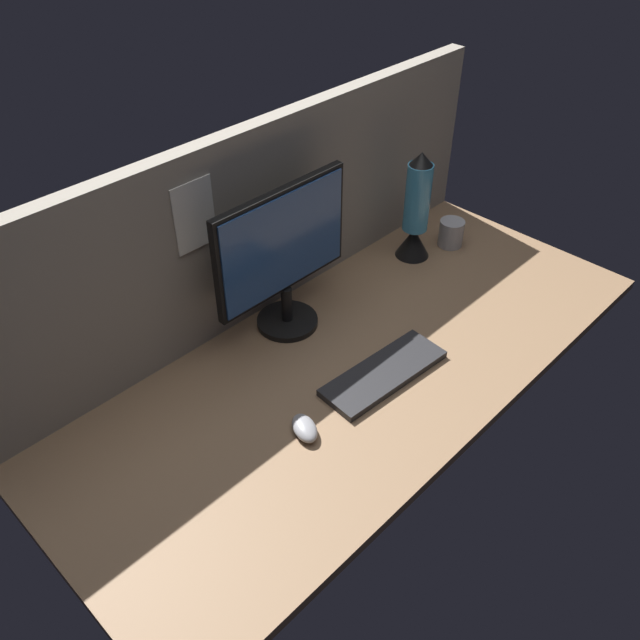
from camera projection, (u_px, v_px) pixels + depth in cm
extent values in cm
cube|color=#8C6B4C|center=(355.00, 362.00, 185.47)|extent=(180.00, 80.00, 3.00)
cube|color=gray|center=(260.00, 220.00, 186.76)|extent=(180.00, 5.00, 57.13)
cube|color=white|center=(194.00, 216.00, 164.48)|extent=(12.01, 0.40, 18.55)
cylinder|color=black|center=(287.00, 321.00, 195.65)|extent=(18.00, 18.00, 1.80)
cylinder|color=black|center=(287.00, 304.00, 191.60)|extent=(3.20, 3.20, 11.00)
cube|color=black|center=(282.00, 241.00, 178.88)|extent=(45.53, 2.40, 30.96)
cube|color=#264C8C|center=(285.00, 243.00, 178.12)|extent=(43.13, 0.60, 28.56)
cube|color=#262628|center=(385.00, 372.00, 178.54)|extent=(37.84, 15.62, 2.00)
ellipsoid|color=#99999E|center=(305.00, 428.00, 162.21)|extent=(8.88, 11.02, 3.40)
cylinder|color=#B2B2B7|center=(451.00, 233.00, 226.69)|extent=(8.48, 8.48, 9.26)
cone|color=black|center=(413.00, 242.00, 221.41)|extent=(11.36, 11.36, 10.33)
cylinder|color=#3F99CC|center=(418.00, 198.00, 210.96)|extent=(8.26, 8.26, 22.73)
cone|color=black|center=(422.00, 159.00, 202.47)|extent=(7.44, 7.44, 4.13)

